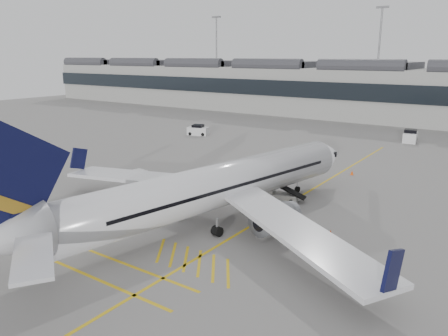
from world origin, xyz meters
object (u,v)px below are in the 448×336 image
Objects in this scene: airliner_main at (212,188)px; pushback_tug at (138,192)px; ramp_agent_a at (212,186)px; ramp_agent_b at (227,182)px; baggage_cart_a at (192,179)px; belt_loader at (279,195)px.

airliner_main is 14.22× the size of pushback_tug.
ramp_agent_a is 2.43m from ramp_agent_b.
baggage_cart_a is at bearing 80.69° from pushback_tug.
ramp_agent_a is at bearing 138.01° from airliner_main.
ramp_agent_a reaches higher than ramp_agent_b.
airliner_main is at bearing -25.06° from baggage_cart_a.
belt_loader is 2.47× the size of baggage_cart_a.
ramp_agent_a is at bearing -1.71° from baggage_cart_a.
airliner_main is 10.16m from pushback_tug.
belt_loader is (1.87, 8.49, -2.52)m from airliner_main.
belt_loader is 13.97m from pushback_tug.
belt_loader is 6.78m from ramp_agent_a.
airliner_main is at bearing -113.27° from belt_loader.
ramp_agent_a is (-4.31, 5.73, -2.04)m from airliner_main.
ramp_agent_a reaches higher than belt_loader.
belt_loader is at bearing 42.23° from pushback_tug.
ramp_agent_a is 0.74× the size of pushback_tug.
belt_loader is at bearing -4.36° from ramp_agent_a.
airliner_main reaches higher than baggage_cart_a.
baggage_cart_a is 1.03× the size of ramp_agent_b.
baggage_cart_a reaches higher than pushback_tug.
ramp_agent_b reaches higher than pushback_tug.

